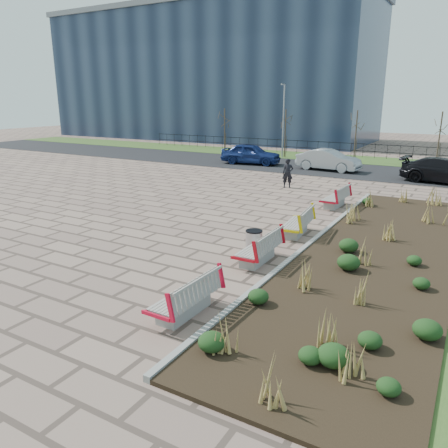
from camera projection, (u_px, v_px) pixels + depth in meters
The scene contains 21 objects.
ground at pixel (131, 270), 13.10m from camera, with size 120.00×120.00×0.00m, color #846A5B.
planting_bed at pixel (380, 254), 14.24m from camera, with size 4.50×18.00×0.10m, color black.
planting_curb at pixel (312, 242), 15.35m from camera, with size 0.16×18.00×0.15m, color gray.
grass_verge_far at pixel (358, 160), 36.39m from camera, with size 80.00×5.00×0.04m, color #33511E.
road at pixel (338, 169), 31.40m from camera, with size 80.00×7.00×0.02m, color black.
bench_a at pixel (184, 295), 10.27m from camera, with size 0.90×2.10×1.00m, color red, non-canonical shape.
bench_b at pixel (258, 247), 13.59m from camera, with size 0.90×2.10×1.00m, color #B30B18, non-canonical shape.
bench_c at pixel (296, 222), 16.35m from camera, with size 0.90×2.10×1.00m, color #DEC10B, non-canonical shape.
bench_d at pixel (335, 196), 20.54m from camera, with size 0.90×2.10×1.00m, color #A40A1C, non-canonical shape.
litter_bin at pixel (254, 243), 14.21m from camera, with size 0.53×0.53×0.83m, color #B2B2B7.
pedestrian at pixel (288, 173), 24.85m from camera, with size 0.61×0.40×1.67m, color black.
car_blue at pixel (251, 154), 33.77m from camera, with size 1.85×4.60×1.57m, color navy.
car_silver at pixel (328, 160), 30.79m from camera, with size 1.56×4.46×1.47m, color #919498.
car_black at pixel (446, 171), 26.15m from camera, with size 2.08×5.11×1.48m, color black.
tree_a at pixel (225, 131), 40.34m from camera, with size 1.40×1.40×4.00m, color #4C3D2D, non-canonical shape.
tree_b at pixel (285, 133), 37.46m from camera, with size 1.40×1.40×4.00m, color #4C3D2D, non-canonical shape.
tree_c at pixel (356, 136), 34.58m from camera, with size 1.40×1.40×4.00m, color #4C3D2D, non-canonical shape.
tree_d at pixel (439, 140), 31.69m from camera, with size 1.40×1.40×4.00m, color #4C3D2D, non-canonical shape.
lamp_west at pixel (283, 122), 36.76m from camera, with size 0.24×0.60×6.00m, color gray, non-canonical shape.
railing_fence at pixel (363, 150), 37.46m from camera, with size 44.00×0.10×1.20m, color black, non-canonical shape.
building_glass at pixel (209, 77), 54.85m from camera, with size 40.00×14.00×15.00m, color #192338.
Camera 1 is at (8.52, -9.16, 4.97)m, focal length 35.00 mm.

